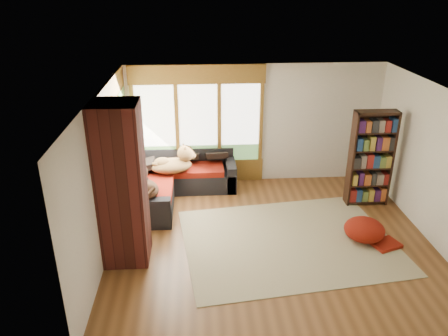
# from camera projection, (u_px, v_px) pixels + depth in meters

# --- Properties ---
(floor) EXTENTS (5.50, 5.50, 0.00)m
(floor) POSITION_uv_depth(u_px,v_px,m) (270.00, 239.00, 7.63)
(floor) COLOR #593518
(floor) RESTS_ON ground
(ceiling) EXTENTS (5.50, 5.50, 0.00)m
(ceiling) POSITION_uv_depth(u_px,v_px,m) (277.00, 93.00, 6.59)
(ceiling) COLOR white
(wall_back) EXTENTS (5.50, 0.04, 2.60)m
(wall_back) POSITION_uv_depth(u_px,v_px,m) (254.00, 124.00, 9.40)
(wall_back) COLOR silver
(wall_back) RESTS_ON ground
(wall_front) EXTENTS (5.50, 0.04, 2.60)m
(wall_front) POSITION_uv_depth(u_px,v_px,m) (312.00, 264.00, 4.83)
(wall_front) COLOR silver
(wall_front) RESTS_ON ground
(wall_left) EXTENTS (0.04, 5.00, 2.60)m
(wall_left) POSITION_uv_depth(u_px,v_px,m) (103.00, 176.00, 6.95)
(wall_left) COLOR silver
(wall_left) RESTS_ON ground
(wall_right) EXTENTS (0.04, 5.00, 2.60)m
(wall_right) POSITION_uv_depth(u_px,v_px,m) (437.00, 167.00, 7.27)
(wall_right) COLOR silver
(wall_right) RESTS_ON ground
(windows_back) EXTENTS (2.82, 0.10, 1.90)m
(windows_back) POSITION_uv_depth(u_px,v_px,m) (198.00, 124.00, 9.28)
(windows_back) COLOR brown
(windows_back) RESTS_ON wall_back
(windows_left) EXTENTS (0.10, 2.62, 1.90)m
(windows_left) POSITION_uv_depth(u_px,v_px,m) (116.00, 147.00, 8.03)
(windows_left) COLOR brown
(windows_left) RESTS_ON wall_left
(roller_blind) EXTENTS (0.03, 0.72, 0.90)m
(roller_blind) POSITION_uv_depth(u_px,v_px,m) (123.00, 113.00, 8.63)
(roller_blind) COLOR #598349
(roller_blind) RESTS_ON wall_left
(brick_chimney) EXTENTS (0.70, 0.70, 2.60)m
(brick_chimney) POSITION_uv_depth(u_px,v_px,m) (122.00, 185.00, 6.65)
(brick_chimney) COLOR #471914
(brick_chimney) RESTS_ON ground
(sectional_sofa) EXTENTS (2.20, 2.20, 0.80)m
(sectional_sofa) POSITION_uv_depth(u_px,v_px,m) (163.00, 185.00, 8.95)
(sectional_sofa) COLOR black
(sectional_sofa) RESTS_ON ground
(area_rug) EXTENTS (3.88, 3.15, 0.01)m
(area_rug) POSITION_uv_depth(u_px,v_px,m) (288.00, 241.00, 7.58)
(area_rug) COLOR beige
(area_rug) RESTS_ON ground
(bookshelf) EXTENTS (0.83, 0.28, 1.93)m
(bookshelf) POSITION_uv_depth(u_px,v_px,m) (371.00, 159.00, 8.50)
(bookshelf) COLOR black
(bookshelf) RESTS_ON ground
(pouf) EXTENTS (0.75, 0.75, 0.38)m
(pouf) POSITION_uv_depth(u_px,v_px,m) (364.00, 229.00, 7.57)
(pouf) COLOR maroon
(pouf) RESTS_ON area_rug
(dog_tan) EXTENTS (0.96, 0.70, 0.48)m
(dog_tan) POSITION_uv_depth(u_px,v_px,m) (175.00, 160.00, 8.90)
(dog_tan) COLOR brown
(dog_tan) RESTS_ON sectional_sofa
(dog_brindle) EXTENTS (0.73, 0.89, 0.43)m
(dog_brindle) POSITION_uv_depth(u_px,v_px,m) (143.00, 183.00, 8.01)
(dog_brindle) COLOR black
(dog_brindle) RESTS_ON sectional_sofa
(throw_pillows) EXTENTS (1.98, 1.68, 0.45)m
(throw_pillows) POSITION_uv_depth(u_px,v_px,m) (166.00, 162.00, 8.81)
(throw_pillows) COLOR black
(throw_pillows) RESTS_ON sectional_sofa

